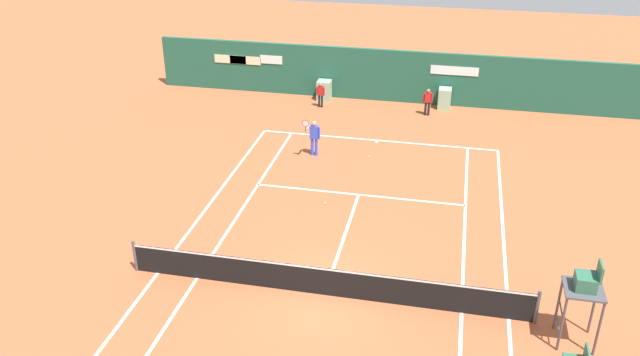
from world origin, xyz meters
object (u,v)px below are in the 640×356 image
Objects in this scene: umpire_chair at (585,288)px; ball_kid_right_post at (321,93)px; ball_kid_left_post at (428,100)px; tennis_ball_mid_court at (369,156)px; player_on_baseline at (314,135)px; tennis_ball_by_sideline at (325,203)px.

ball_kid_right_post is (-10.35, 15.90, -0.99)m from umpire_chair.
ball_kid_left_post is at bearing -176.59° from ball_kid_right_post.
ball_kid_left_post is at bearing 69.29° from tennis_ball_mid_court.
umpire_chair is at bearing 135.20° from player_on_baseline.
ball_kid_left_post is 1.06× the size of ball_kid_right_post.
umpire_chair is 13.84m from player_on_baseline.
ball_kid_right_post is 6.42m from tennis_ball_mid_court.
player_on_baseline is at bearing 102.74° from ball_kid_right_post.
ball_kid_right_post is at bearing 103.06° from tennis_ball_by_sideline.
tennis_ball_by_sideline is (-8.06, 6.00, -1.69)m from umpire_chair.
ball_kid_left_post is at bearing 17.43° from umpire_chair.
umpire_chair reaches higher than tennis_ball_by_sideline.
umpire_chair reaches higher than ball_kid_right_post.
umpire_chair is 19.00m from ball_kid_right_post.
player_on_baseline is 7.27m from ball_kid_left_post.
ball_kid_right_post is at bearing 33.07° from umpire_chair.
tennis_ball_by_sideline is 4.54m from tennis_ball_mid_court.
ball_kid_right_post is at bearing -0.63° from ball_kid_left_post.
player_on_baseline is at bearing 42.90° from umpire_chair.
player_on_baseline is 2.54m from tennis_ball_mid_court.
tennis_ball_mid_court is at bearing 124.50° from ball_kid_right_post.
umpire_chair is at bearing -36.69° from tennis_ball_by_sideline.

